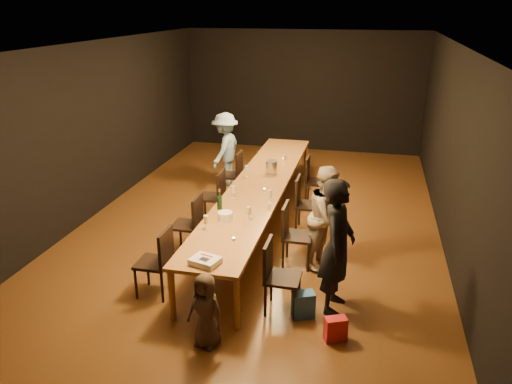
% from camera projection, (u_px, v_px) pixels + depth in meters
% --- Properties ---
extents(ground, '(10.00, 10.00, 0.00)m').
position_uv_depth(ground, '(259.00, 225.00, 8.60)').
color(ground, '#412410').
rests_on(ground, ground).
extents(room_shell, '(6.04, 10.04, 3.02)m').
position_uv_depth(room_shell, '(259.00, 106.00, 7.87)').
color(room_shell, black).
rests_on(room_shell, ground).
extents(table, '(0.90, 6.00, 0.75)m').
position_uv_depth(table, '(259.00, 187.00, 8.36)').
color(table, brown).
rests_on(table, ground).
extents(chair_right_0, '(0.42, 0.42, 0.93)m').
position_uv_depth(chair_right_0, '(283.00, 277.00, 6.07)').
color(chair_right_0, black).
rests_on(chair_right_0, ground).
extents(chair_right_1, '(0.42, 0.42, 0.93)m').
position_uv_depth(chair_right_1, '(298.00, 235.00, 7.17)').
color(chair_right_1, black).
rests_on(chair_right_1, ground).
extents(chair_right_2, '(0.42, 0.42, 0.93)m').
position_uv_depth(chair_right_2, '(309.00, 205.00, 8.26)').
color(chair_right_2, black).
rests_on(chair_right_2, ground).
extents(chair_right_3, '(0.42, 0.42, 0.93)m').
position_uv_depth(chair_right_3, '(317.00, 181.00, 9.35)').
color(chair_right_3, black).
rests_on(chair_right_3, ground).
extents(chair_left_0, '(0.42, 0.42, 0.93)m').
position_uv_depth(chair_left_0, '(153.00, 262.00, 6.44)').
color(chair_left_0, black).
rests_on(chair_left_0, ground).
extents(chair_left_1, '(0.42, 0.42, 0.93)m').
position_uv_depth(chair_left_1, '(186.00, 224.00, 7.53)').
color(chair_left_1, black).
rests_on(chair_left_1, ground).
extents(chair_left_2, '(0.42, 0.42, 0.93)m').
position_uv_depth(chair_left_2, '(211.00, 196.00, 8.62)').
color(chair_left_2, black).
rests_on(chair_left_2, ground).
extents(chair_left_3, '(0.42, 0.42, 0.93)m').
position_uv_depth(chair_left_3, '(230.00, 175.00, 9.71)').
color(chair_left_3, black).
rests_on(chair_left_3, ground).
extents(woman_birthday, '(0.47, 0.66, 1.71)m').
position_uv_depth(woman_birthday, '(337.00, 246.00, 5.99)').
color(woman_birthday, black).
rests_on(woman_birthday, ground).
extents(woman_tan, '(0.80, 0.89, 1.50)m').
position_uv_depth(woman_tan, '(328.00, 217.00, 7.08)').
color(woman_tan, tan).
rests_on(woman_tan, ground).
extents(man_blue, '(0.69, 1.05, 1.52)m').
position_uv_depth(man_blue, '(225.00, 149.00, 10.32)').
color(man_blue, '#7FA0C4').
rests_on(man_blue, ground).
extents(child, '(0.48, 0.37, 0.88)m').
position_uv_depth(child, '(206.00, 311.00, 5.46)').
color(child, '#433225').
rests_on(child, ground).
extents(gift_bag_red, '(0.28, 0.23, 0.29)m').
position_uv_depth(gift_bag_red, '(336.00, 329.00, 5.63)').
color(gift_bag_red, red).
rests_on(gift_bag_red, ground).
extents(gift_bag_blue, '(0.31, 0.27, 0.33)m').
position_uv_depth(gift_bag_blue, '(303.00, 305.00, 6.05)').
color(gift_bag_blue, '#225696').
rests_on(gift_bag_blue, ground).
extents(birthday_cake, '(0.38, 0.33, 0.08)m').
position_uv_depth(birthday_cake, '(205.00, 261.00, 5.79)').
color(birthday_cake, white).
rests_on(birthday_cake, table).
extents(plate_stack, '(0.23, 0.23, 0.12)m').
position_uv_depth(plate_stack, '(225.00, 216.00, 6.96)').
color(plate_stack, white).
rests_on(plate_stack, table).
extents(champagne_bottle, '(0.10, 0.10, 0.31)m').
position_uv_depth(champagne_bottle, '(219.00, 199.00, 7.30)').
color(champagne_bottle, black).
rests_on(champagne_bottle, table).
extents(ice_bucket, '(0.27, 0.27, 0.23)m').
position_uv_depth(ice_bucket, '(271.00, 167.00, 8.85)').
color(ice_bucket, silver).
rests_on(ice_bucket, table).
extents(wineglass_0, '(0.06, 0.06, 0.21)m').
position_uv_depth(wineglass_0, '(206.00, 223.00, 6.64)').
color(wineglass_0, beige).
rests_on(wineglass_0, table).
extents(wineglass_1, '(0.06, 0.06, 0.21)m').
position_uv_depth(wineglass_1, '(249.00, 214.00, 6.93)').
color(wineglass_1, beige).
rests_on(wineglass_1, table).
extents(wineglass_2, '(0.06, 0.06, 0.21)m').
position_uv_depth(wineglass_2, '(233.00, 192.00, 7.71)').
color(wineglass_2, silver).
rests_on(wineglass_2, table).
extents(wineglass_3, '(0.06, 0.06, 0.21)m').
position_uv_depth(wineglass_3, '(270.00, 197.00, 7.54)').
color(wineglass_3, beige).
rests_on(wineglass_3, table).
extents(wineglass_4, '(0.06, 0.06, 0.21)m').
position_uv_depth(wineglass_4, '(247.00, 171.00, 8.68)').
color(wineglass_4, silver).
rests_on(wineglass_4, table).
extents(wineglass_5, '(0.06, 0.06, 0.21)m').
position_uv_depth(wineglass_5, '(285.00, 160.00, 9.29)').
color(wineglass_5, silver).
rests_on(wineglass_5, table).
extents(tealight_near, '(0.05, 0.05, 0.03)m').
position_uv_depth(tealight_near, '(234.00, 239.00, 6.38)').
color(tealight_near, '#B2B7B2').
rests_on(tealight_near, table).
extents(tealight_mid, '(0.05, 0.05, 0.03)m').
position_uv_depth(tealight_mid, '(264.00, 190.00, 8.07)').
color(tealight_mid, '#B2B7B2').
rests_on(tealight_mid, table).
extents(tealight_far, '(0.05, 0.05, 0.03)m').
position_uv_depth(tealight_far, '(283.00, 159.00, 9.63)').
color(tealight_far, '#B2B7B2').
rests_on(tealight_far, table).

